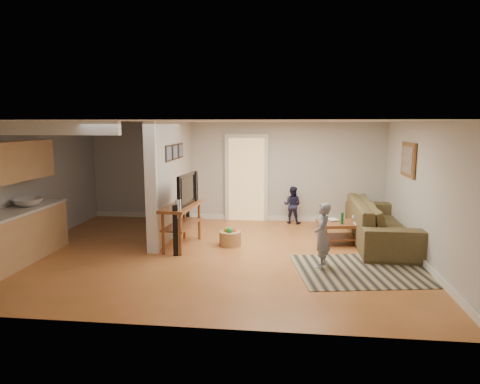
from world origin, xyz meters
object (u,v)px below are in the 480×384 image
(child, at_px, (321,267))
(sofa, at_px, (381,243))
(tv_console, at_px, (182,209))
(toy_basket, at_px, (230,237))
(toddler, at_px, (292,223))
(coffee_table, at_px, (347,227))
(speaker_right, at_px, (188,210))
(speaker_left, at_px, (175,230))

(child, bearing_deg, sofa, 153.92)
(tv_console, height_order, toy_basket, tv_console)
(toddler, bearing_deg, toy_basket, 73.41)
(toy_basket, height_order, toddler, toddler)
(sofa, height_order, tv_console, tv_console)
(coffee_table, distance_m, child, 1.75)
(sofa, height_order, coffee_table, coffee_table)
(coffee_table, height_order, speaker_right, speaker_right)
(tv_console, bearing_deg, toy_basket, 17.38)
(toy_basket, bearing_deg, speaker_right, 131.44)
(sofa, distance_m, coffee_table, 0.81)
(coffee_table, xyz_separation_m, toy_basket, (-2.38, -0.42, -0.19))
(toddler, bearing_deg, sofa, 153.69)
(sofa, distance_m, speaker_left, 4.27)
(speaker_right, relative_size, child, 0.78)
(sofa, bearing_deg, toy_basket, 100.95)
(coffee_table, bearing_deg, speaker_left, -160.05)
(speaker_left, height_order, toddler, speaker_left)
(sofa, distance_m, speaker_right, 4.40)
(speaker_right, distance_m, child, 3.90)
(tv_console, relative_size, toy_basket, 3.16)
(speaker_left, relative_size, child, 0.86)
(speaker_right, height_order, toy_basket, speaker_right)
(speaker_right, bearing_deg, child, -42.20)
(tv_console, distance_m, child, 2.96)
(child, bearing_deg, toy_basket, -111.42)
(toy_basket, relative_size, toddler, 0.48)
(coffee_table, relative_size, child, 1.09)
(speaker_left, bearing_deg, child, -25.26)
(sofa, relative_size, coffee_table, 2.41)
(toddler, bearing_deg, child, 112.61)
(coffee_table, bearing_deg, toddler, 123.30)
(child, xyz_separation_m, toddler, (-0.48, 3.28, 0.00))
(toddler, bearing_deg, speaker_right, 31.48)
(coffee_table, bearing_deg, sofa, 9.77)
(toy_basket, bearing_deg, child, -33.76)
(tv_console, bearing_deg, coffee_table, 16.20)
(tv_console, xyz_separation_m, toy_basket, (0.93, 0.19, -0.61))
(coffee_table, height_order, tv_console, tv_console)
(coffee_table, relative_size, tv_console, 0.88)
(coffee_table, height_order, toddler, coffee_table)
(coffee_table, bearing_deg, child, -111.91)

